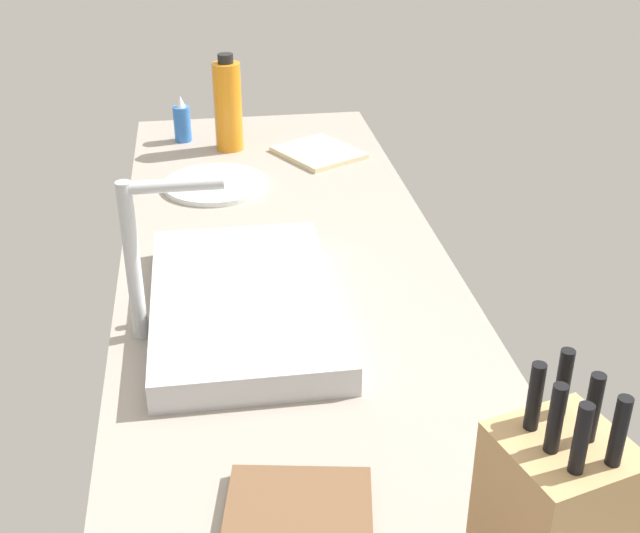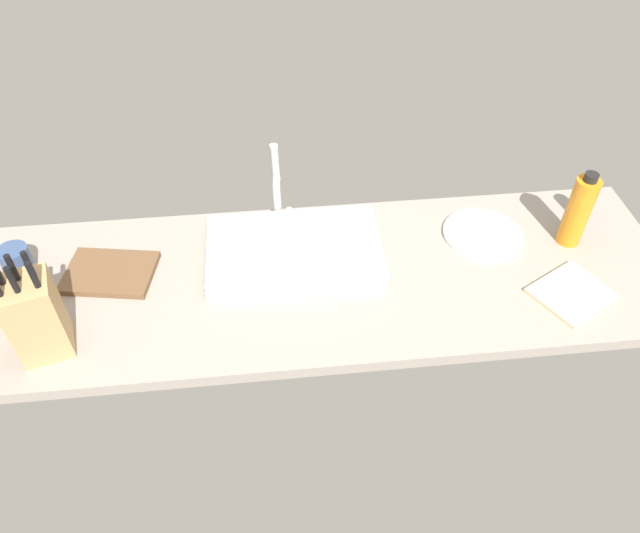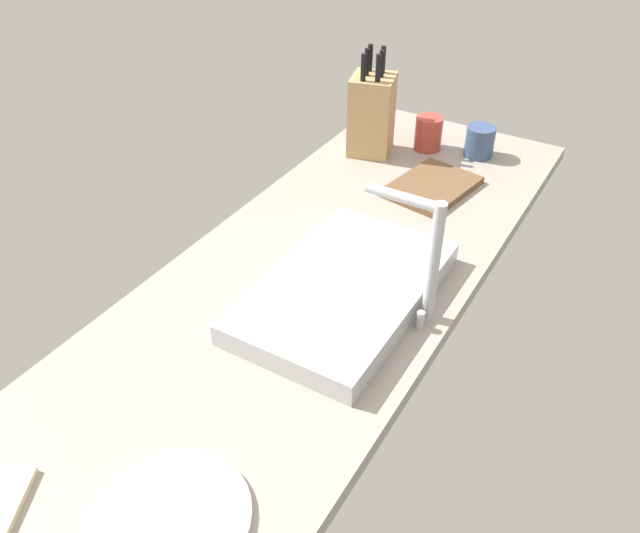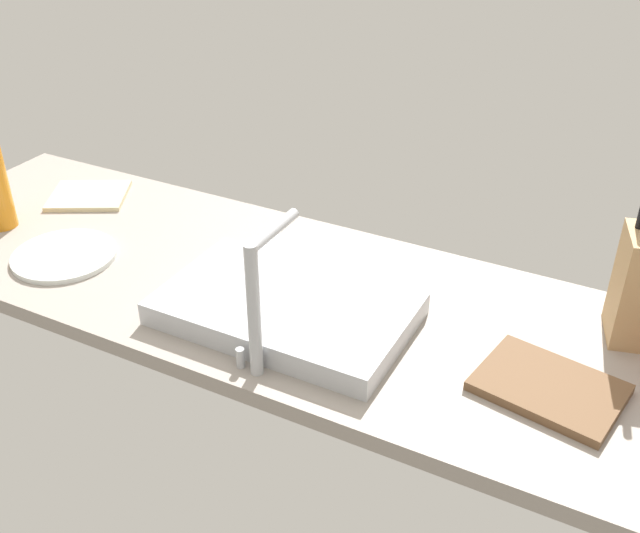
% 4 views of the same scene
% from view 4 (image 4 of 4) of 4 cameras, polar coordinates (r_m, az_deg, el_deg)
% --- Properties ---
extents(countertop_slab, '(1.99, 0.62, 0.04)m').
position_cam_4_polar(countertop_slab, '(1.58, -2.83, -2.29)').
color(countertop_slab, gray).
rests_on(countertop_slab, ground).
extents(sink_basin, '(0.49, 0.30, 0.05)m').
position_cam_4_polar(sink_basin, '(1.47, -2.64, -3.26)').
color(sink_basin, '#B7BABF').
rests_on(sink_basin, countertop_slab).
extents(faucet, '(0.06, 0.16, 0.27)m').
position_cam_4_polar(faucet, '(1.27, -4.77, -2.05)').
color(faucet, '#B7BABF').
rests_on(faucet, countertop_slab).
extents(cutting_board, '(0.27, 0.21, 0.02)m').
position_cam_4_polar(cutting_board, '(1.37, 17.19, -8.88)').
color(cutting_board, brown).
rests_on(cutting_board, countertop_slab).
extents(dinner_plate, '(0.23, 0.23, 0.01)m').
position_cam_4_polar(dinner_plate, '(1.78, -19.07, 0.81)').
color(dinner_plate, silver).
rests_on(dinner_plate, countertop_slab).
extents(dish_towel, '(0.25, 0.24, 0.01)m').
position_cam_4_polar(dish_towel, '(2.04, -17.35, 5.23)').
color(dish_towel, beige).
rests_on(dish_towel, countertop_slab).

